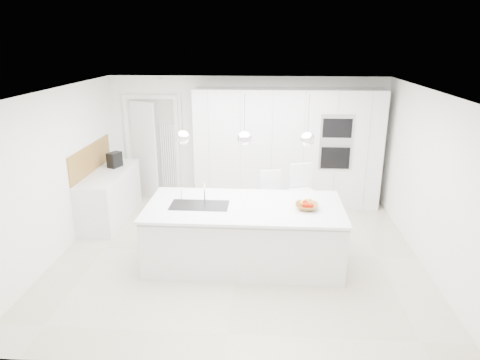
# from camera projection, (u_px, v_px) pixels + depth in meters

# --- Properties ---
(floor) EXTENTS (5.50, 5.50, 0.00)m
(floor) POSITION_uv_depth(u_px,v_px,m) (239.00, 252.00, 6.71)
(floor) COLOR beige
(floor) RESTS_ON ground
(wall_back) EXTENTS (5.50, 0.00, 5.50)m
(wall_back) POSITION_uv_depth(u_px,v_px,m) (247.00, 139.00, 8.68)
(wall_back) COLOR white
(wall_back) RESTS_ON ground
(wall_left) EXTENTS (0.00, 5.00, 5.00)m
(wall_left) POSITION_uv_depth(u_px,v_px,m) (58.00, 173.00, 6.48)
(wall_left) COLOR white
(wall_left) RESTS_ON ground
(ceiling) EXTENTS (5.50, 5.50, 0.00)m
(ceiling) POSITION_uv_depth(u_px,v_px,m) (239.00, 91.00, 5.92)
(ceiling) COLOR white
(ceiling) RESTS_ON wall_back
(tall_cabinets) EXTENTS (3.60, 0.60, 2.30)m
(tall_cabinets) POSITION_uv_depth(u_px,v_px,m) (287.00, 148.00, 8.38)
(tall_cabinets) COLOR silver
(tall_cabinets) RESTS_ON floor
(oven_stack) EXTENTS (0.62, 0.04, 1.05)m
(oven_stack) POSITION_uv_depth(u_px,v_px,m) (336.00, 142.00, 7.97)
(oven_stack) COLOR #A5A5A8
(oven_stack) RESTS_ON tall_cabinets
(doorway_frame) EXTENTS (1.11, 0.08, 2.13)m
(doorway_frame) POSITION_uv_depth(u_px,v_px,m) (153.00, 149.00, 8.84)
(doorway_frame) COLOR white
(doorway_frame) RESTS_ON floor
(hallway_door) EXTENTS (0.76, 0.38, 2.00)m
(hallway_door) POSITION_uv_depth(u_px,v_px,m) (140.00, 150.00, 8.82)
(hallway_door) COLOR white
(hallway_door) RESTS_ON floor
(radiator) EXTENTS (0.32, 0.04, 1.40)m
(radiator) POSITION_uv_depth(u_px,v_px,m) (168.00, 157.00, 8.87)
(radiator) COLOR white
(radiator) RESTS_ON floor
(left_base_cabinets) EXTENTS (0.60, 1.80, 0.86)m
(left_base_cabinets) POSITION_uv_depth(u_px,v_px,m) (110.00, 197.00, 7.86)
(left_base_cabinets) COLOR silver
(left_base_cabinets) RESTS_ON floor
(left_worktop) EXTENTS (0.62, 1.82, 0.04)m
(left_worktop) POSITION_uv_depth(u_px,v_px,m) (108.00, 173.00, 7.72)
(left_worktop) COLOR white
(left_worktop) RESTS_ON left_base_cabinets
(oak_backsplash) EXTENTS (0.02, 1.80, 0.50)m
(oak_backsplash) POSITION_uv_depth(u_px,v_px,m) (91.00, 159.00, 7.65)
(oak_backsplash) COLOR olive
(oak_backsplash) RESTS_ON wall_left
(island_base) EXTENTS (2.80, 1.20, 0.86)m
(island_base) POSITION_uv_depth(u_px,v_px,m) (244.00, 236.00, 6.28)
(island_base) COLOR silver
(island_base) RESTS_ON floor
(island_worktop) EXTENTS (2.84, 1.40, 0.04)m
(island_worktop) POSITION_uv_depth(u_px,v_px,m) (244.00, 206.00, 6.19)
(island_worktop) COLOR white
(island_worktop) RESTS_ON island_base
(island_sink) EXTENTS (0.84, 0.44, 0.18)m
(island_sink) POSITION_uv_depth(u_px,v_px,m) (200.00, 210.00, 6.20)
(island_sink) COLOR #3F3F42
(island_sink) RESTS_ON island_worktop
(island_tap) EXTENTS (0.02, 0.02, 0.30)m
(island_tap) POSITION_uv_depth(u_px,v_px,m) (205.00, 191.00, 6.31)
(island_tap) COLOR white
(island_tap) RESTS_ON island_worktop
(pendant_left) EXTENTS (0.20, 0.20, 0.20)m
(pendant_left) POSITION_uv_depth(u_px,v_px,m) (183.00, 137.00, 5.87)
(pendant_left) COLOR white
(pendant_left) RESTS_ON ceiling
(pendant_mid) EXTENTS (0.20, 0.20, 0.20)m
(pendant_mid) POSITION_uv_depth(u_px,v_px,m) (244.00, 138.00, 5.82)
(pendant_mid) COLOR white
(pendant_mid) RESTS_ON ceiling
(pendant_right) EXTENTS (0.20, 0.20, 0.20)m
(pendant_right) POSITION_uv_depth(u_px,v_px,m) (307.00, 139.00, 5.77)
(pendant_right) COLOR white
(pendant_right) RESTS_ON ceiling
(fruit_bowl) EXTENTS (0.36, 0.36, 0.08)m
(fruit_bowl) POSITION_uv_depth(u_px,v_px,m) (307.00, 206.00, 6.03)
(fruit_bowl) COLOR olive
(fruit_bowl) RESTS_ON island_worktop
(espresso_machine) EXTENTS (0.25, 0.31, 0.28)m
(espresso_machine) POSITION_uv_depth(u_px,v_px,m) (115.00, 160.00, 7.98)
(espresso_machine) COLOR black
(espresso_machine) RESTS_ON left_worktop
(bar_stool_left) EXTENTS (0.50, 0.60, 1.11)m
(bar_stool_left) POSITION_uv_depth(u_px,v_px,m) (270.00, 205.00, 7.09)
(bar_stool_left) COLOR white
(bar_stool_left) RESTS_ON floor
(bar_stool_right) EXTENTS (0.55, 0.65, 1.21)m
(bar_stool_right) POSITION_uv_depth(u_px,v_px,m) (301.00, 201.00, 7.13)
(bar_stool_right) COLOR white
(bar_stool_right) RESTS_ON floor
(apple_a) EXTENTS (0.09, 0.09, 0.09)m
(apple_a) POSITION_uv_depth(u_px,v_px,m) (311.00, 205.00, 5.97)
(apple_a) COLOR #BF1A01
(apple_a) RESTS_ON fruit_bowl
(apple_b) EXTENTS (0.08, 0.08, 0.08)m
(apple_b) POSITION_uv_depth(u_px,v_px,m) (307.00, 205.00, 5.99)
(apple_b) COLOR #BF1A01
(apple_b) RESTS_ON fruit_bowl
(apple_c) EXTENTS (0.08, 0.08, 0.08)m
(apple_c) POSITION_uv_depth(u_px,v_px,m) (304.00, 203.00, 6.06)
(apple_c) COLOR #BF1A01
(apple_c) RESTS_ON fruit_bowl
(apple_extra_3) EXTENTS (0.09, 0.09, 0.09)m
(apple_extra_3) POSITION_uv_depth(u_px,v_px,m) (304.00, 205.00, 6.00)
(apple_extra_3) COLOR #BF1A01
(apple_extra_3) RESTS_ON fruit_bowl
(banana_bunch) EXTENTS (0.22, 0.16, 0.20)m
(banana_bunch) POSITION_uv_depth(u_px,v_px,m) (307.00, 202.00, 6.00)
(banana_bunch) COLOR yellow
(banana_bunch) RESTS_ON fruit_bowl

